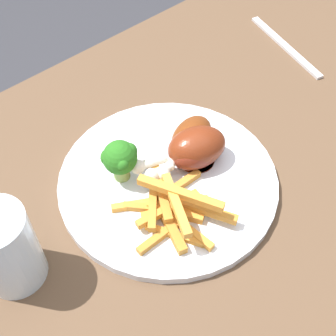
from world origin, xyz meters
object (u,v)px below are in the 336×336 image
object	(u,v)px
broccoli_floret_front	(120,158)
chicken_drumstick_far	(194,148)
dining_table	(223,225)
chicken_drumstick_extra	(190,139)
fork	(285,46)
carrot_fries_pile	(172,209)
water_glass	(5,249)
chicken_drumstick_near	(197,152)
dinner_plate	(168,181)

from	to	relation	value
broccoli_floret_front	chicken_drumstick_far	xyz separation A→B (m)	(0.09, -0.04, -0.01)
dining_table	chicken_drumstick_extra	world-z (taller)	chicken_drumstick_extra
broccoli_floret_front	chicken_drumstick_far	bearing A→B (deg)	-25.91
chicken_drumstick_extra	fork	size ratio (longest dim) A/B	0.64
dining_table	carrot_fries_pile	xyz separation A→B (m)	(-0.11, 0.00, 0.15)
water_glass	chicken_drumstick_near	bearing A→B (deg)	-5.72
dinner_plate	broccoli_floret_front	distance (m)	0.07
dinner_plate	chicken_drumstick_far	xyz separation A→B (m)	(0.05, -0.00, 0.03)
broccoli_floret_front	carrot_fries_pile	xyz separation A→B (m)	(0.01, -0.09, -0.02)
carrot_fries_pile	chicken_drumstick_extra	xyz separation A→B (m)	(0.09, 0.06, 0.01)
chicken_drumstick_extra	water_glass	xyz separation A→B (m)	(-0.27, 0.00, 0.02)
dinner_plate	chicken_drumstick_near	size ratio (longest dim) A/B	2.31
broccoli_floret_front	chicken_drumstick_extra	distance (m)	0.10
broccoli_floret_front	water_glass	distance (m)	0.17
chicken_drumstick_far	broccoli_floret_front	bearing A→B (deg)	154.09
water_glass	fork	bearing A→B (deg)	6.50
broccoli_floret_front	chicken_drumstick_far	size ratio (longest dim) A/B	0.45
dining_table	chicken_drumstick_near	xyz separation A→B (m)	(-0.03, 0.04, 0.16)
chicken_drumstick_near	chicken_drumstick_extra	xyz separation A→B (m)	(0.01, 0.02, -0.00)
broccoli_floret_front	water_glass	bearing A→B (deg)	-172.63
dinner_plate	chicken_drumstick_near	distance (m)	0.05
chicken_drumstick_near	chicken_drumstick_far	size ratio (longest dim) A/B	0.93
dining_table	chicken_drumstick_extra	distance (m)	0.17
chicken_drumstick_near	fork	xyz separation A→B (m)	(0.31, 0.09, -0.03)
dining_table	carrot_fries_pile	size ratio (longest dim) A/B	7.53
dinner_plate	broccoli_floret_front	xyz separation A→B (m)	(-0.04, 0.04, 0.04)
water_glass	chicken_drumstick_extra	bearing A→B (deg)	-0.43
fork	dinner_plate	bearing A→B (deg)	118.85
chicken_drumstick_far	fork	distance (m)	0.32
carrot_fries_pile	chicken_drumstick_extra	distance (m)	0.11
chicken_drumstick_near	fork	world-z (taller)	chicken_drumstick_near
dining_table	chicken_drumstick_far	world-z (taller)	chicken_drumstick_far
chicken_drumstick_far	chicken_drumstick_extra	size ratio (longest dim) A/B	1.10
fork	water_glass	xyz separation A→B (m)	(-0.56, -0.06, 0.05)
dining_table	fork	bearing A→B (deg)	25.41
fork	broccoli_floret_front	bearing A→B (deg)	111.45
dining_table	water_glass	size ratio (longest dim) A/B	9.34
dinner_plate	chicken_drumstick_near	xyz separation A→B (m)	(0.04, -0.01, 0.03)
carrot_fries_pile	chicken_drumstick_near	bearing A→B (deg)	26.90
dining_table	dinner_plate	distance (m)	0.16
chicken_drumstick_near	water_glass	bearing A→B (deg)	174.28
dinner_plate	dining_table	bearing A→B (deg)	-33.64
broccoli_floret_front	chicken_drumstick_far	distance (m)	0.10
broccoli_floret_front	water_glass	world-z (taller)	water_glass
dinner_plate	carrot_fries_pile	distance (m)	0.06
chicken_drumstick_far	fork	xyz separation A→B (m)	(0.30, 0.08, -0.03)
dinner_plate	chicken_drumstick_extra	distance (m)	0.06
chicken_drumstick_far	chicken_drumstick_extra	distance (m)	0.02
carrot_fries_pile	water_glass	xyz separation A→B (m)	(-0.18, 0.07, 0.03)
chicken_drumstick_far	water_glass	distance (m)	0.26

